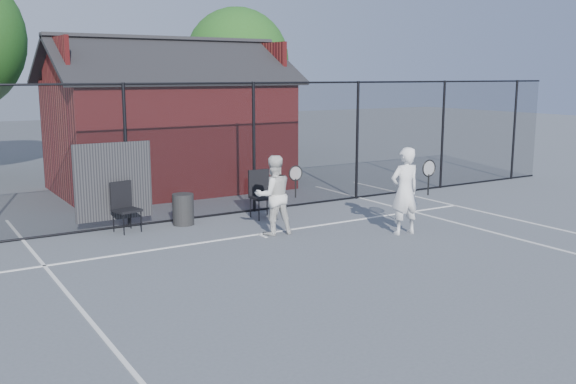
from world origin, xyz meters
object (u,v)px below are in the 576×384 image
player_front (405,191)px  chair_left (127,208)px  waste_bin (183,209)px  clubhouse (169,131)px  player_back (274,195)px  chair_right (263,195)px

player_front → chair_left: (-4.67, 3.08, -0.38)m
chair_left → waste_bin: 1.23m
chair_left → waste_bin: size_ratio=1.50×
clubhouse → player_front: (2.01, -7.48, -0.73)m
player_front → waste_bin: 4.66m
player_front → player_back: bearing=148.6°
chair_right → player_back: bearing=-109.0°
clubhouse → chair_right: clubhouse is taller
player_front → chair_left: size_ratio=1.76×
player_back → chair_left: (-2.44, 1.72, -0.30)m
clubhouse → chair_left: 5.26m
player_back → chair_left: 3.00m
player_back → chair_left: size_ratio=1.60×
clubhouse → chair_left: (-2.67, -4.40, -1.11)m
clubhouse → player_front: bearing=-75.0°
clubhouse → waste_bin: clubhouse is taller
chair_left → chair_right: (2.98, -0.34, 0.02)m
player_back → waste_bin: size_ratio=2.39×
waste_bin → clubhouse: bearing=71.8°
player_back → chair_right: (0.54, 1.38, -0.28)m
chair_right → waste_bin: 1.80m
player_back → waste_bin: (-1.22, 1.72, -0.46)m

